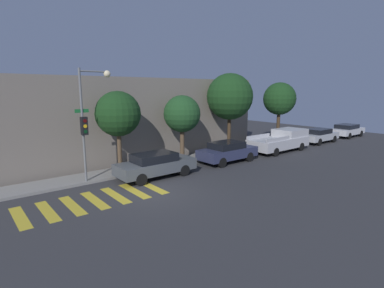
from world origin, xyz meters
name	(u,v)px	position (x,y,z in m)	size (l,w,h in m)	color
ground_plane	(154,193)	(0.00, 0.00, 0.00)	(60.00, 60.00, 0.00)	#333335
sidewalk	(116,173)	(0.00, 4.15, 0.07)	(26.00, 1.89, 0.14)	gray
building_row	(87,120)	(0.00, 8.49, 2.81)	(26.00, 6.00, 5.62)	slate
crosswalk	(95,200)	(-2.58, 0.80, 0.00)	(6.32, 2.60, 0.00)	gold
traffic_light_pole	(89,113)	(-1.67, 3.37, 3.67)	(1.96, 0.56, 5.90)	slate
sedan_near_corner	(156,165)	(1.42, 2.10, 0.74)	(4.49, 1.76, 1.39)	#4C5156
sedan_middle	(227,151)	(7.09, 2.10, 0.75)	(4.20, 1.80, 1.40)	#2D3351
pickup_truck	(281,140)	(13.16, 2.10, 0.85)	(5.47, 2.13, 1.67)	#BCBCC1
sedan_far_end	(319,135)	(19.02, 2.10, 0.70)	(4.30, 1.74, 1.31)	#B7BABF
sedan_tail_of_row	(347,130)	(24.65, 2.10, 0.71)	(4.32, 1.87, 1.31)	silver
tree_near_corner	(118,114)	(0.22, 4.04, 3.48)	(2.56, 2.56, 4.78)	brown
tree_midblock	(182,114)	(4.74, 4.04, 3.24)	(2.44, 2.44, 4.49)	brown
tree_far_end	(230,97)	(9.21, 4.04, 4.31)	(3.45, 3.45, 6.05)	#42301E
tree_behind_truck	(279,99)	(15.42, 4.04, 4.03)	(2.83, 2.83, 5.47)	#42301E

